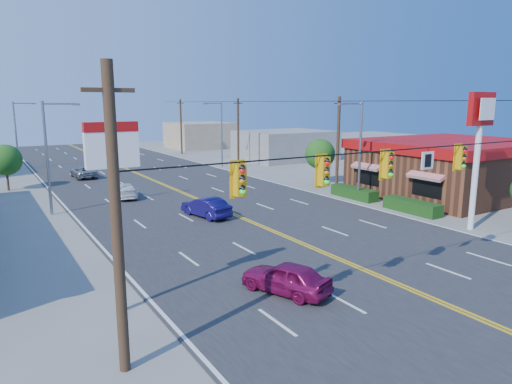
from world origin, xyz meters
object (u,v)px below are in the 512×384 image
kfc (451,167)px  car_silver (84,172)px  car_blue (206,208)px  signal_span (406,176)px  car_magenta (286,279)px  kfc_pylon (479,133)px  pizza_hut_sign (114,178)px  car_white (125,191)px

kfc → car_silver: 36.23m
car_blue → car_silver: size_ratio=0.93×
signal_span → car_magenta: 6.54m
signal_span → car_magenta: (-4.58, 2.00, -4.22)m
kfc_pylon → kfc: bearing=42.0°
kfc_pylon → pizza_hut_sign: size_ratio=1.24×
signal_span → pizza_hut_sign: 11.60m
car_magenta → signal_span: bearing=134.0°
kfc_pylon → car_magenta: 16.72m
car_blue → car_silver: car_blue is taller
signal_span → kfc_pylon: 11.87m
kfc → car_blue: 22.18m
signal_span → kfc: bearing=30.9°
pizza_hut_sign → car_silver: pizza_hut_sign is taller
kfc → kfc_pylon: 12.52m
kfc_pylon → car_magenta: bearing=-172.7°
signal_span → kfc_pylon: bearing=19.8°
kfc → pizza_hut_sign: bearing=-165.5°
car_magenta → car_white: (-0.21, 22.92, -0.07)m
signal_span → kfc: 23.47m
kfc_pylon → car_silver: kfc_pylon is taller
kfc → car_blue: bearing=170.9°
car_blue → car_silver: bearing=-91.0°
car_white → car_silver: 12.67m
signal_span → car_silver: (-5.59, 37.56, -4.26)m
signal_span → car_white: bearing=100.9°
car_white → car_blue: bearing=114.8°
car_blue → car_silver: (-3.78, 22.05, -0.06)m
kfc_pylon → car_blue: (-12.94, 11.51, -5.35)m
car_white → car_silver: bearing=-79.1°
signal_span → car_silver: bearing=98.5°
pizza_hut_sign → car_white: pizza_hut_sign is taller
pizza_hut_sign → car_magenta: pizza_hut_sign is taller
pizza_hut_sign → car_white: bearing=73.8°
signal_span → car_silver: size_ratio=5.39×
signal_span → car_silver: signal_span is taller
pizza_hut_sign → car_silver: (5.29, 33.56, -4.55)m
signal_span → car_white: signal_span is taller
kfc → car_silver: bearing=135.1°
kfc → pizza_hut_sign: pizza_hut_sign is taller
car_blue → car_white: (-2.97, 9.41, -0.09)m
kfc → car_silver: size_ratio=3.61×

